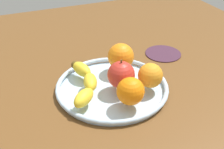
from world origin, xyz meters
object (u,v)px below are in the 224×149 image
fruit_bowl (112,87)px  ambient_coaster (163,53)px  orange_back_right (121,56)px  orange_back_left (150,75)px  orange_center (131,91)px  apple (121,75)px  banana (85,81)px

fruit_bowl → ambient_coaster: size_ratio=2.58×
orange_back_right → fruit_bowl: bearing=141.0°
orange_back_right → ambient_coaster: (5.40, -17.49, -5.22)cm
fruit_bowl → orange_back_left: (-4.46, -8.74, 4.10)cm
orange_center → orange_back_right: bearing=-15.7°
fruit_bowl → apple: (-1.80, -1.76, 4.43)cm
fruit_bowl → banana: 7.59cm
fruit_bowl → banana: (1.45, 6.98, 2.62)cm
fruit_bowl → orange_center: (-8.88, -1.05, 4.23)cm
orange_back_left → orange_back_right: size_ratio=0.87×
fruit_bowl → ambient_coaster: fruit_bowl is taller
banana → orange_back_left: orange_back_left is taller
orange_back_left → fruit_bowl: bearing=62.9°
apple → orange_back_right: bearing=-23.4°
banana → orange_center: (-10.33, -8.02, 1.61)cm
orange_back_right → orange_center: 16.24cm
orange_center → banana: bearing=37.8°
apple → orange_center: size_ratio=1.18×
fruit_bowl → ambient_coaster: bearing=-62.1°
apple → banana: bearing=69.6°
orange_back_left → orange_center: orange_center is taller
apple → orange_center: 7.12cm
apple → orange_back_left: size_ratio=1.23×
orange_back_right → orange_center: orange_back_right is taller
fruit_bowl → orange_back_left: orange_back_left is taller
orange_back_left → apple: bearing=69.1°
orange_back_left → ambient_coaster: size_ratio=0.56×
fruit_bowl → apple: size_ratio=3.77×
apple → orange_back_left: 7.47cm
orange_back_left → orange_center: (-4.42, 7.69, 0.13)cm
apple → ambient_coaster: size_ratio=0.68×
fruit_bowl → orange_back_right: orange_back_right is taller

